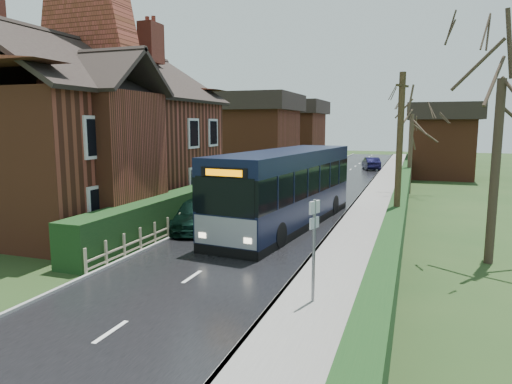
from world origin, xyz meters
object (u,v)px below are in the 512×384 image
at_px(bus_stop_sign, 314,237).
at_px(telegraph_pole, 399,165).
at_px(bus, 286,189).
at_px(car_green, 195,215).
at_px(brick_house, 95,131).
at_px(car_silver, 261,195).

bearing_deg(bus_stop_sign, telegraph_pole, 91.69).
xyz_separation_m(bus, car_green, (-3.70, -1.92, -1.09)).
relative_size(brick_house, bus, 1.24).
bearing_deg(telegraph_pole, bus, 170.67).
distance_m(brick_house, telegraph_pole, 14.75).
height_order(brick_house, bus_stop_sign, brick_house).
bearing_deg(bus_stop_sign, car_green, 154.41).
bearing_deg(brick_house, car_silver, 38.55).
xyz_separation_m(brick_house, car_silver, (6.87, 5.48, -3.71)).
distance_m(car_silver, bus_stop_sign, 14.53).
bearing_deg(brick_house, car_green, -7.57).
distance_m(brick_house, bus_stop_sign, 15.12).
bearing_deg(car_silver, telegraph_pole, -48.16).
relative_size(bus, car_green, 2.62).
bearing_deg(brick_house, telegraph_pole, -8.79).
bearing_deg(car_silver, bus, -61.41).
relative_size(bus, bus_stop_sign, 4.18).
bearing_deg(telegraph_pole, brick_house, -164.02).
xyz_separation_m(car_silver, car_green, (-1.04, -6.25, -0.01)).
relative_size(bus, car_silver, 3.03).
bearing_deg(car_silver, bus_stop_sign, -69.05).
bearing_deg(car_green, car_silver, 60.57).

